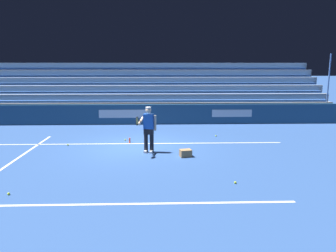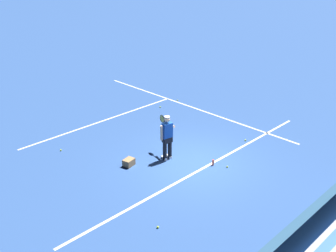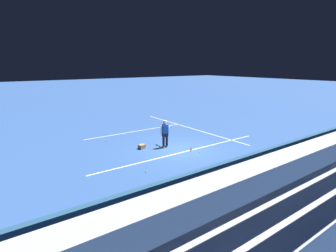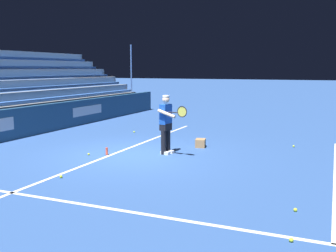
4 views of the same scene
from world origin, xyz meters
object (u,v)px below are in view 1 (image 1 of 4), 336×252
object	(u,v)px
tennis_player	(148,129)
water_bottle	(130,141)
ball_box_cardboard	(186,153)
tennis_ball_toward_net	(125,140)
tennis_ball_near_player	(216,136)
tennis_ball_on_baseline	(68,145)
tennis_ball_midcourt	(235,183)
tennis_ball_stray_back	(9,194)

from	to	relation	value
tennis_player	water_bottle	bearing A→B (deg)	-61.33
ball_box_cardboard	water_bottle	bearing A→B (deg)	-44.41
tennis_ball_toward_net	tennis_ball_near_player	world-z (taller)	same
tennis_ball_on_baseline	tennis_ball_midcourt	bearing A→B (deg)	141.98
tennis_ball_on_baseline	ball_box_cardboard	bearing A→B (deg)	158.88
ball_box_cardboard	tennis_ball_near_player	bearing A→B (deg)	-117.04
tennis_player	ball_box_cardboard	distance (m)	1.66
tennis_ball_midcourt	tennis_ball_stray_back	bearing A→B (deg)	5.82
tennis_ball_near_player	tennis_ball_stray_back	distance (m)	9.24
tennis_ball_toward_net	tennis_ball_on_baseline	size ratio (longest dim) A/B	1.00
tennis_ball_on_baseline	tennis_ball_stray_back	xyz separation A→B (m)	(0.12, 5.14, 0.00)
tennis_player	tennis_ball_on_baseline	world-z (taller)	tennis_player
tennis_player	water_bottle	size ratio (longest dim) A/B	7.80
ball_box_cardboard	tennis_ball_toward_net	bearing A→B (deg)	-47.25
tennis_ball_midcourt	tennis_ball_stray_back	xyz separation A→B (m)	(5.92, 0.60, 0.00)
tennis_ball_midcourt	tennis_ball_near_player	distance (m)	6.04
ball_box_cardboard	tennis_ball_near_player	size ratio (longest dim) A/B	6.06
tennis_ball_toward_net	tennis_ball_on_baseline	xyz separation A→B (m)	(2.26, 0.80, 0.00)
tennis_ball_near_player	water_bottle	distance (m)	4.01
tennis_ball_on_baseline	tennis_ball_near_player	distance (m)	6.50
tennis_player	tennis_ball_midcourt	distance (m)	4.25
tennis_player	water_bottle	world-z (taller)	tennis_player
tennis_ball_midcourt	water_bottle	size ratio (longest dim) A/B	0.30
ball_box_cardboard	tennis_ball_toward_net	distance (m)	3.53
ball_box_cardboard	tennis_player	bearing A→B (deg)	-24.34
tennis_player	tennis_ball_near_player	xyz separation A→B (m)	(-3.01, -2.67, -0.86)
tennis_ball_midcourt	ball_box_cardboard	bearing A→B (deg)	-67.29
ball_box_cardboard	tennis_ball_midcourt	distance (m)	2.97
tennis_ball_toward_net	tennis_ball_stray_back	bearing A→B (deg)	68.18
tennis_player	tennis_ball_near_player	bearing A→B (deg)	-138.41
tennis_player	tennis_ball_on_baseline	xyz separation A→B (m)	(3.32, -1.19, -0.86)
ball_box_cardboard	tennis_ball_midcourt	world-z (taller)	ball_box_cardboard
tennis_ball_toward_net	tennis_ball_near_player	size ratio (longest dim) A/B	1.00
tennis_player	tennis_ball_near_player	world-z (taller)	tennis_player
tennis_player	ball_box_cardboard	world-z (taller)	tennis_player
tennis_ball_toward_net	water_bottle	size ratio (longest dim) A/B	0.30
tennis_ball_on_baseline	tennis_ball_midcourt	xyz separation A→B (m)	(-5.80, 4.53, 0.00)
tennis_ball_toward_net	tennis_ball_stray_back	size ratio (longest dim) A/B	1.00
tennis_ball_toward_net	tennis_ball_midcourt	bearing A→B (deg)	123.61
tennis_ball_on_baseline	water_bottle	distance (m)	2.51
tennis_ball_on_baseline	water_bottle	bearing A→B (deg)	-172.51
tennis_ball_midcourt	tennis_ball_stray_back	distance (m)	5.95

